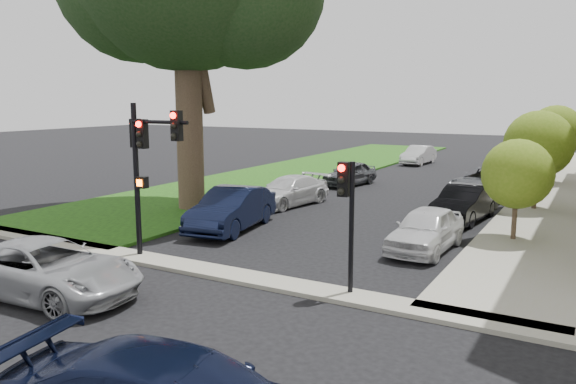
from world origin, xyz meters
The scene contains 19 objects.
ground centered at (0.00, 0.00, 0.00)m, with size 140.00×140.00×0.00m, color black.
grass_strip centered at (-9.00, 24.00, 0.06)m, with size 8.00×44.00×0.12m, color black.
sidewalk_right centered at (6.75, 24.00, 0.06)m, with size 3.50×44.00×0.12m, color #99968C.
sidewalk_cross centered at (0.00, 2.00, 0.06)m, with size 60.00×1.00×0.12m, color #99968C.
small_tree_a centered at (6.20, 10.05, 2.40)m, with size 2.41×2.41×3.61m.
small_tree_b centered at (6.20, 16.38, 2.96)m, with size 2.97×2.97×4.46m.
small_tree_c centered at (6.20, 25.43, 3.05)m, with size 3.06×3.06×4.59m.
traffic_signal_main centered at (-3.42, 2.23, 3.33)m, with size 2.36×0.61×4.83m.
traffic_signal_secondary centered at (3.28, 2.19, 2.40)m, with size 0.44×0.35×3.44m.
car_cross_near centered at (-3.31, -1.56, 0.72)m, with size 2.37×5.15×1.43m, color #999BA0.
car_parked_0 centered at (3.83, 7.44, 0.72)m, with size 1.69×4.21×1.43m, color silver.
car_parked_1 centered at (3.92, 12.72, 0.73)m, with size 1.55×4.44×1.46m, color black.
car_parked_2 centered at (3.72, 18.79, 0.76)m, with size 2.54×5.50×1.53m, color #3F4247.
car_parked_3 centered at (3.73, 22.71, 0.67)m, with size 1.57×3.91×1.33m, color maroon.
car_parked_4 centered at (3.71, 30.73, 0.76)m, with size 2.12×5.21×1.51m, color maroon.
car_parked_5 centered at (-3.44, 6.73, 0.81)m, with size 1.71×4.89×1.61m, color black.
car_parked_6 centered at (-3.99, 12.15, 0.68)m, with size 1.89×4.65×1.35m, color silver.
car_parked_7 centered at (-3.91, 19.17, 0.69)m, with size 1.62×4.04×1.38m, color #3F4247.
car_parked_9 centered at (-3.54, 31.50, 0.70)m, with size 1.47×4.22×1.39m, color silver.
Camera 1 is at (8.71, -10.44, 4.97)m, focal length 35.00 mm.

